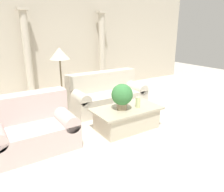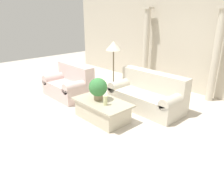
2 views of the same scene
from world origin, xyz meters
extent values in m
plane|color=beige|center=(0.00, 0.00, 0.00)|extent=(16.00, 16.00, 0.00)
cube|color=beige|center=(0.00, 2.89, 1.60)|extent=(10.00, 0.06, 3.20)
cube|color=beige|center=(0.29, 0.83, 0.22)|extent=(1.92, 0.91, 0.43)
cube|color=beige|center=(0.29, 1.13, 0.67)|extent=(1.92, 0.32, 0.48)
cylinder|color=beige|center=(-0.53, 0.83, 0.46)|extent=(0.28, 0.91, 0.28)
cylinder|color=beige|center=(1.11, 0.83, 0.46)|extent=(0.28, 0.91, 0.28)
cube|color=beige|center=(-1.81, -0.14, 0.22)|extent=(1.40, 0.91, 0.43)
cube|color=beige|center=(-1.81, 0.15, 0.67)|extent=(1.40, 0.32, 0.48)
cylinder|color=beige|center=(-1.25, -0.14, 0.46)|extent=(0.28, 0.91, 0.28)
cube|color=beige|center=(-0.01, -0.37, 0.20)|extent=(1.20, 0.68, 0.41)
cube|color=#B3A98F|center=(-0.01, -0.37, 0.43)|extent=(1.37, 0.77, 0.04)
cylinder|color=#937F60|center=(-0.13, -0.38, 0.51)|extent=(0.21, 0.21, 0.13)
sphere|color=#387A3D|center=(-0.13, -0.38, 0.75)|extent=(0.42, 0.42, 0.42)
cylinder|color=beige|center=(0.21, -0.46, 0.55)|extent=(0.09, 0.09, 0.22)
cylinder|color=brown|center=(-0.91, 0.83, 0.01)|extent=(0.21, 0.21, 0.03)
cylinder|color=brown|center=(-0.91, 0.83, 0.69)|extent=(0.04, 0.04, 1.32)
cone|color=beige|center=(-0.91, 0.83, 1.47)|extent=(0.43, 0.43, 0.24)
cylinder|color=beige|center=(-1.18, 2.60, 1.21)|extent=(0.20, 0.20, 2.42)
cube|color=beige|center=(-1.18, 2.60, 2.45)|extent=(0.28, 0.28, 0.06)
cylinder|color=beige|center=(1.16, 2.60, 1.21)|extent=(0.20, 0.20, 2.42)
cube|color=beige|center=(1.16, 2.60, 2.45)|extent=(0.28, 0.28, 0.06)
camera|label=1|loc=(-2.50, -3.68, 1.99)|focal=35.00mm
camera|label=2|loc=(3.48, -3.33, 2.33)|focal=35.00mm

